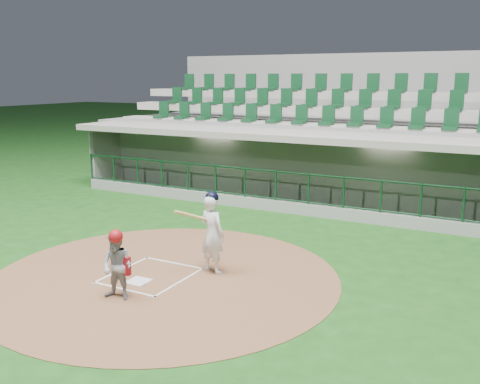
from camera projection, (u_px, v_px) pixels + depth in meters
The scene contains 8 objects.
ground at pixel (159, 272), 11.38m from camera, with size 120.00×120.00×0.00m, color #144313.
dirt_circle at pixel (165, 277), 11.07m from camera, with size 7.20×7.20×0.01m, color brown.
home_plate at pixel (138, 281), 10.77m from camera, with size 0.43×0.43×0.02m, color silver.
batter_box_chalk at pixel (150, 275), 11.12m from camera, with size 1.55×1.80×0.01m.
dugout_structure at pixel (305, 172), 17.80m from camera, with size 16.40×3.70×3.00m.
seating_deck at pixel (330, 147), 20.47m from camera, with size 17.00×6.72×5.15m.
batter at pixel (212, 232), 11.14m from camera, with size 0.88×0.91×1.75m.
catcher at pixel (117, 265), 9.82m from camera, with size 0.66×0.54×1.34m.
Camera 1 is at (6.62, -8.67, 4.05)m, focal length 40.00 mm.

